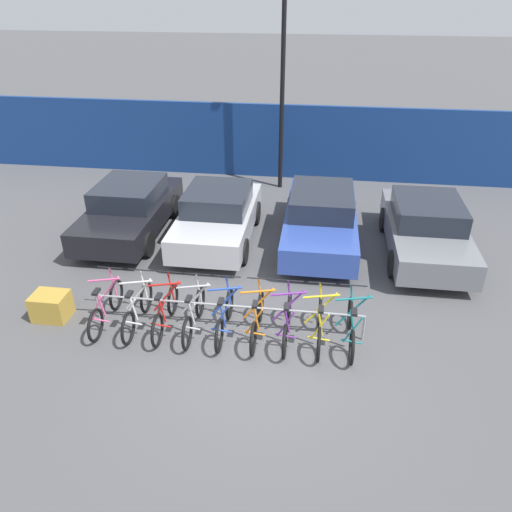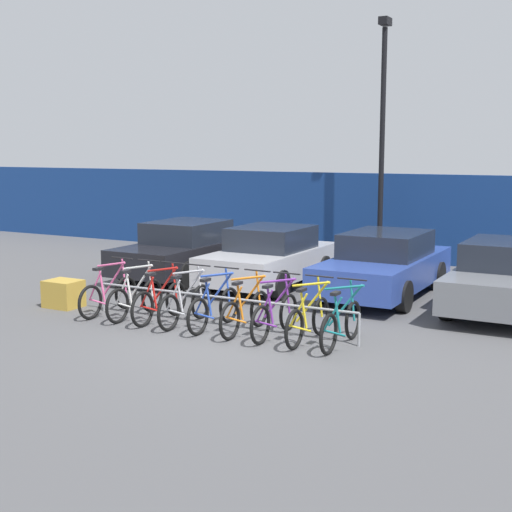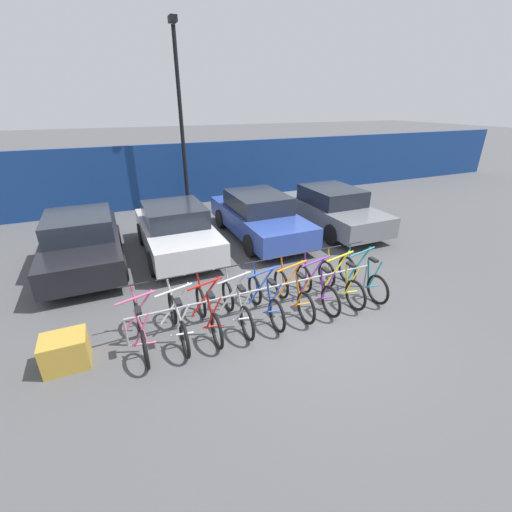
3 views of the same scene
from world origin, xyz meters
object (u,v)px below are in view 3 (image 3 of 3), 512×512
bike_rack (262,291)px  bicycle_orange (293,293)px  bicycle_red (208,313)px  bicycle_blue (265,300)px  bicycle_purple (317,288)px  car_blue (259,216)px  car_black (82,242)px  car_silver (176,230)px  bicycle_teal (362,277)px  lamp_post (181,113)px  cargo_crate (65,351)px  car_grey (332,209)px  bicycle_white (178,321)px  bicycle_pink (141,329)px  bicycle_silver (237,307)px  bicycle_yellow (340,282)px

bike_rack → bicycle_orange: bearing=-13.3°
bicycle_red → bicycle_blue: size_ratio=1.00×
bike_rack → bicycle_red: bearing=-172.9°
bicycle_blue → bicycle_purple: same height
bicycle_orange → car_blue: (1.10, 4.20, 0.31)m
bike_rack → car_black: bearing=130.9°
bicycle_orange → car_blue: bearing=78.3°
car_silver → bicycle_orange: bearing=-68.3°
bicycle_teal → lamp_post: bearing=101.0°
cargo_crate → car_grey: bearing=26.0°
car_silver → bicycle_teal: bearing=-49.6°
bicycle_red → cargo_crate: bicycle_red is taller
bicycle_red → bicycle_teal: 3.61m
bicycle_white → cargo_crate: bearing=178.6°
bicycle_pink → car_grey: 7.80m
bicycle_orange → car_black: (-4.00, 4.04, 0.31)m
bicycle_silver → lamp_post: (0.95, 7.97, 3.26)m
car_grey → lamp_post: lamp_post is taller
car_blue → lamp_post: bearing=110.4°
bicycle_silver → bicycle_yellow: size_ratio=1.00×
bicycle_silver → bicycle_orange: (1.25, 0.00, 0.00)m
bicycle_red → bicycle_teal: bearing=1.6°
bicycle_blue → lamp_post: lamp_post is taller
bicycle_red → lamp_post: (1.52, 7.97, 3.26)m
bicycle_purple → bicycle_silver: bearing=-178.5°
bicycle_purple → car_blue: (0.52, 4.20, 0.31)m
bicycle_red → bicycle_blue: (1.19, 0.00, 0.00)m
bicycle_purple → bicycle_teal: 1.21m
bicycle_red → car_blue: bearing=56.7°
bike_rack → car_grey: 5.74m
car_silver → bicycle_red: bearing=-93.7°
bicycle_purple → bicycle_yellow: (0.62, 0.00, 0.00)m
bicycle_red → bicycle_yellow: (3.02, 0.00, 0.00)m
bicycle_teal → cargo_crate: 6.04m
car_silver → car_grey: same height
bicycle_red → bicycle_yellow: size_ratio=1.00×
bicycle_blue → car_blue: car_blue is taller
bicycle_white → car_blue: (3.50, 4.20, 0.31)m
bicycle_teal → cargo_crate: (-6.03, 0.03, -0.10)m
bicycle_orange → car_grey: (3.70, 3.90, 0.31)m
car_blue → car_grey: (2.60, -0.30, -0.00)m
bicycle_teal → car_silver: size_ratio=0.43×
bicycle_yellow → bicycle_silver: bearing=176.4°
bike_rack → bicycle_pink: bicycle_pink is taller
car_silver → cargo_crate: bearing=-124.4°
bicycle_white → bicycle_yellow: (3.59, 0.00, 0.00)m
bicycle_pink → bicycle_purple: same height
bicycle_yellow → lamp_post: size_ratio=0.26×
car_grey → car_blue: bearing=173.5°
bicycle_teal → car_black: (-5.79, 4.04, 0.31)m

